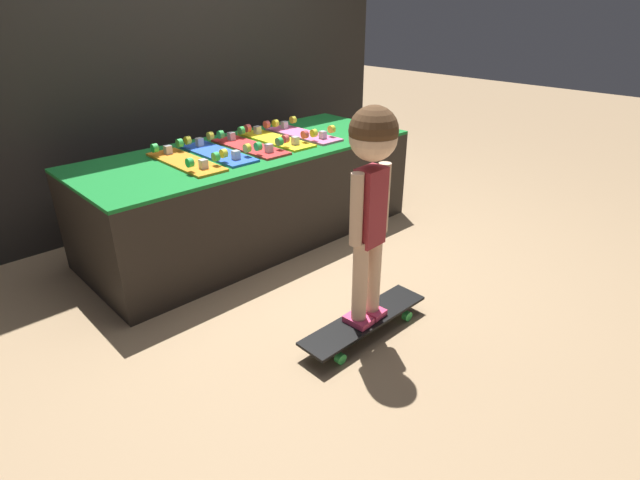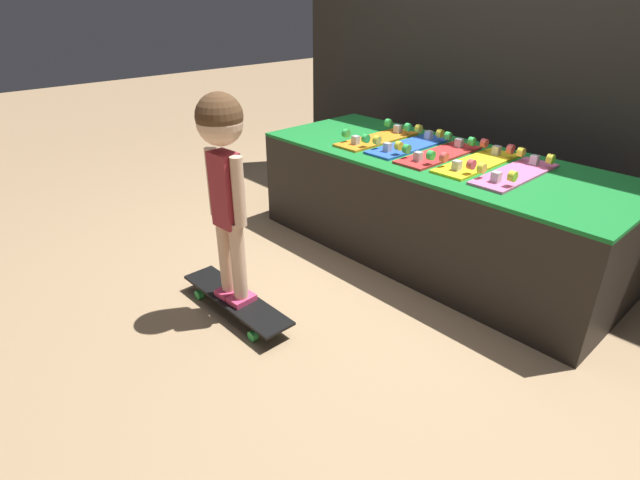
# 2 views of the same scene
# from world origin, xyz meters

# --- Properties ---
(ground_plane) EXTENTS (16.00, 16.00, 0.00)m
(ground_plane) POSITION_xyz_m (0.00, 0.00, 0.00)
(ground_plane) COLOR #9E7F5B
(back_wall) EXTENTS (3.87, 0.10, 2.37)m
(back_wall) POSITION_xyz_m (0.00, 1.32, 1.18)
(back_wall) COLOR black
(back_wall) RESTS_ON ground_plane
(display_rack) EXTENTS (2.20, 0.87, 0.64)m
(display_rack) POSITION_xyz_m (0.00, 0.52, 0.32)
(display_rack) COLOR black
(display_rack) RESTS_ON ground_plane
(skateboard_orange_on_rack) EXTENTS (0.20, 0.61, 0.09)m
(skateboard_orange_on_rack) POSITION_xyz_m (-0.47, 0.50, 0.65)
(skateboard_orange_on_rack) COLOR orange
(skateboard_orange_on_rack) RESTS_ON display_rack
(skateboard_blue_on_rack) EXTENTS (0.20, 0.61, 0.09)m
(skateboard_blue_on_rack) POSITION_xyz_m (-0.23, 0.52, 0.65)
(skateboard_blue_on_rack) COLOR blue
(skateboard_blue_on_rack) RESTS_ON display_rack
(skateboard_red_on_rack) EXTENTS (0.20, 0.61, 0.09)m
(skateboard_red_on_rack) POSITION_xyz_m (0.00, 0.51, 0.65)
(skateboard_red_on_rack) COLOR red
(skateboard_red_on_rack) RESTS_ON display_rack
(skateboard_yellow_on_rack) EXTENTS (0.20, 0.61, 0.09)m
(skateboard_yellow_on_rack) POSITION_xyz_m (0.23, 0.53, 0.65)
(skateboard_yellow_on_rack) COLOR yellow
(skateboard_yellow_on_rack) RESTS_ON display_rack
(skateboard_pink_on_rack) EXTENTS (0.20, 0.61, 0.09)m
(skateboard_pink_on_rack) POSITION_xyz_m (0.47, 0.52, 0.65)
(skateboard_pink_on_rack) COLOR pink
(skateboard_pink_on_rack) RESTS_ON display_rack
(skateboard_on_floor) EXTENTS (0.74, 0.18, 0.09)m
(skateboard_on_floor) POSITION_xyz_m (-0.28, -0.76, 0.07)
(skateboard_on_floor) COLOR black
(skateboard_on_floor) RESTS_ON ground_plane
(child) EXTENTS (0.25, 0.21, 1.03)m
(child) POSITION_xyz_m (-0.28, -0.76, 0.81)
(child) COLOR #E03D6B
(child) RESTS_ON skateboard_on_floor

